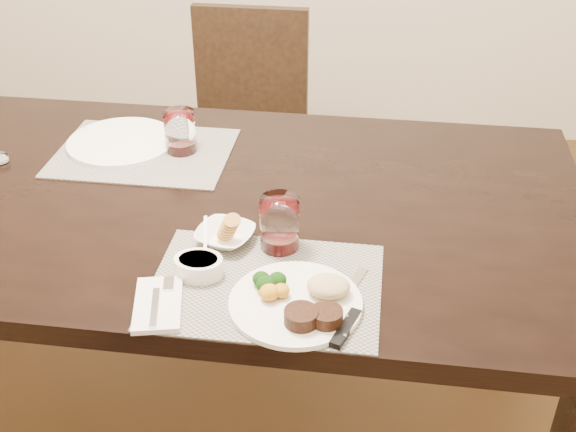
# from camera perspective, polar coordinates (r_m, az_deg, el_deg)

# --- Properties ---
(ground_plane) EXTENTS (4.50, 4.50, 0.00)m
(ground_plane) POSITION_cam_1_polar(r_m,az_deg,el_deg) (2.25, -7.40, -14.82)
(ground_plane) COLOR #473016
(ground_plane) RESTS_ON ground
(dining_table) EXTENTS (2.00, 1.00, 0.75)m
(dining_table) POSITION_cam_1_polar(r_m,az_deg,el_deg) (1.82, -8.87, -0.45)
(dining_table) COLOR black
(dining_table) RESTS_ON ground
(chair_far) EXTENTS (0.42, 0.42, 0.90)m
(chair_far) POSITION_cam_1_polar(r_m,az_deg,el_deg) (2.69, -3.24, 7.42)
(chair_far) COLOR black
(chair_far) RESTS_ON ground
(placemat_near) EXTENTS (0.46, 0.34, 0.00)m
(placemat_near) POSITION_cam_1_polar(r_m,az_deg,el_deg) (1.45, -1.77, -5.55)
(placemat_near) COLOR gray
(placemat_near) RESTS_ON dining_table
(placemat_far) EXTENTS (0.46, 0.34, 0.00)m
(placemat_far) POSITION_cam_1_polar(r_m,az_deg,el_deg) (1.97, -11.32, 4.94)
(placemat_far) COLOR gray
(placemat_far) RESTS_ON dining_table
(dinner_plate) EXTENTS (0.26, 0.26, 0.05)m
(dinner_plate) POSITION_cam_1_polar(r_m,az_deg,el_deg) (1.39, 1.08, -6.74)
(dinner_plate) COLOR white
(dinner_plate) RESTS_ON placemat_near
(napkin_fork) EXTENTS (0.12, 0.18, 0.02)m
(napkin_fork) POSITION_cam_1_polar(r_m,az_deg,el_deg) (1.42, -10.23, -6.85)
(napkin_fork) COLOR silver
(napkin_fork) RESTS_ON placemat_near
(steak_knife) EXTENTS (0.07, 0.25, 0.01)m
(steak_knife) POSITION_cam_1_polar(r_m,az_deg,el_deg) (1.37, 4.67, -8.05)
(steak_knife) COLOR silver
(steak_knife) RESTS_ON placemat_near
(cracker_bowl) EXTENTS (0.15, 0.15, 0.05)m
(cracker_bowl) POSITION_cam_1_polar(r_m,az_deg,el_deg) (1.57, -4.98, -1.51)
(cracker_bowl) COLOR white
(cracker_bowl) RESTS_ON placemat_near
(sauce_ramekin) EXTENTS (0.10, 0.15, 0.08)m
(sauce_ramekin) POSITION_cam_1_polar(r_m,az_deg,el_deg) (1.48, -7.07, -3.89)
(sauce_ramekin) COLOR white
(sauce_ramekin) RESTS_ON placemat_near
(wine_glass_near) EXTENTS (0.09, 0.09, 0.12)m
(wine_glass_near) POSITION_cam_1_polar(r_m,az_deg,el_deg) (1.53, -0.67, -0.76)
(wine_glass_near) COLOR white
(wine_glass_near) RESTS_ON placemat_near
(far_plate) EXTENTS (0.29, 0.29, 0.01)m
(far_plate) POSITION_cam_1_polar(r_m,az_deg,el_deg) (2.02, -13.01, 5.72)
(far_plate) COLOR white
(far_plate) RESTS_ON placemat_far
(wine_glass_far) EXTENTS (0.08, 0.08, 0.11)m
(wine_glass_far) POSITION_cam_1_polar(r_m,az_deg,el_deg) (1.94, -8.52, 6.45)
(wine_glass_far) COLOR white
(wine_glass_far) RESTS_ON placemat_far
(salt_cellar) EXTENTS (0.04, 0.04, 0.02)m
(salt_cellar) POSITION_cam_1_polar(r_m,az_deg,el_deg) (2.03, -21.78, 4.19)
(salt_cellar) COLOR white
(salt_cellar) RESTS_ON dining_table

